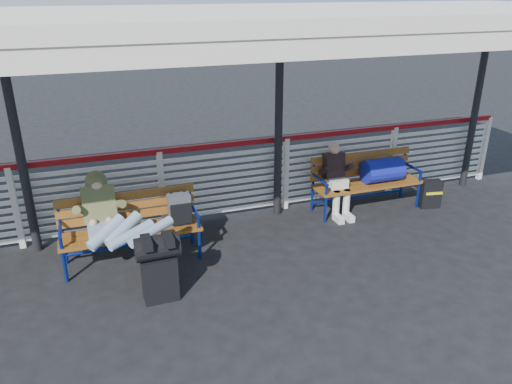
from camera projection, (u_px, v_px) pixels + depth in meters
name	position (u px, v px, depth m)	size (l,w,h in m)	color
ground	(192.00, 292.00, 6.01)	(60.00, 60.00, 0.00)	black
fence	(162.00, 186.00, 7.41)	(12.08, 0.08, 1.24)	silver
canopy	(162.00, 22.00, 5.59)	(12.60, 3.60, 3.16)	silver
luggage_stack	(159.00, 265.00, 5.72)	(0.50, 0.29, 0.83)	black
bench_left	(142.00, 219.00, 6.56)	(1.80, 0.56, 0.92)	brown
bench_right	(375.00, 173.00, 8.07)	(1.80, 0.56, 0.92)	brown
traveler_man	(120.00, 225.00, 6.12)	(0.94, 1.64, 0.77)	#879BB5
companion_person	(337.00, 179.00, 7.86)	(0.32, 0.66, 1.15)	beige
suitcase_side	(430.00, 194.00, 8.24)	(0.36, 0.26, 0.47)	black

